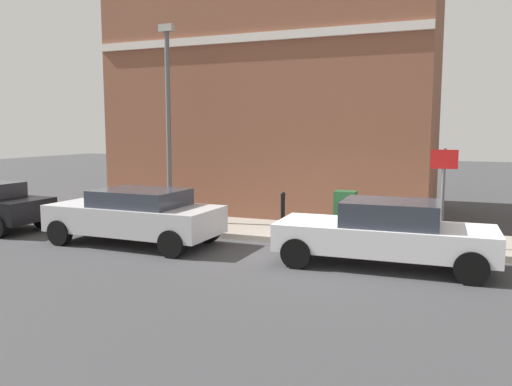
{
  "coord_description": "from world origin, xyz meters",
  "views": [
    {
      "loc": [
        -11.2,
        -2.72,
        2.86
      ],
      "look_at": [
        1.31,
        2.26,
        1.2
      ],
      "focal_mm": 35.79,
      "sensor_mm": 36.0,
      "label": 1
    }
  ],
  "objects_px": {
    "lamppost": "(168,115)",
    "car_silver": "(135,215)",
    "bollard_near_cabinet": "(283,209)",
    "car_white": "(385,233)",
    "utility_cabinet": "(345,215)",
    "street_sign": "(443,183)"
  },
  "relations": [
    {
      "from": "car_white",
      "to": "street_sign",
      "type": "height_order",
      "value": "street_sign"
    },
    {
      "from": "bollard_near_cabinet",
      "to": "lamppost",
      "type": "height_order",
      "value": "lamppost"
    },
    {
      "from": "car_silver",
      "to": "bollard_near_cabinet",
      "type": "distance_m",
      "value": 3.95
    },
    {
      "from": "car_white",
      "to": "bollard_near_cabinet",
      "type": "distance_m",
      "value": 3.85
    },
    {
      "from": "car_white",
      "to": "bollard_near_cabinet",
      "type": "relative_size",
      "value": 4.34
    },
    {
      "from": "utility_cabinet",
      "to": "lamppost",
      "type": "bearing_deg",
      "value": 89.57
    },
    {
      "from": "car_white",
      "to": "street_sign",
      "type": "xyz_separation_m",
      "value": [
        1.68,
        -1.06,
        0.94
      ]
    },
    {
      "from": "lamppost",
      "to": "car_silver",
      "type": "bearing_deg",
      "value": -169.33
    },
    {
      "from": "bollard_near_cabinet",
      "to": "lamppost",
      "type": "distance_m",
      "value": 4.38
    },
    {
      "from": "utility_cabinet",
      "to": "bollard_near_cabinet",
      "type": "bearing_deg",
      "value": 86.72
    },
    {
      "from": "car_silver",
      "to": "bollard_near_cabinet",
      "type": "bearing_deg",
      "value": -140.07
    },
    {
      "from": "car_white",
      "to": "bollard_near_cabinet",
      "type": "xyz_separation_m",
      "value": [
        2.34,
        3.06,
        -0.02
      ]
    },
    {
      "from": "car_silver",
      "to": "bollard_near_cabinet",
      "type": "xyz_separation_m",
      "value": [
        2.48,
        -3.07,
        -0.04
      ]
    },
    {
      "from": "bollard_near_cabinet",
      "to": "lamppost",
      "type": "relative_size",
      "value": 0.18
    },
    {
      "from": "car_white",
      "to": "car_silver",
      "type": "xyz_separation_m",
      "value": [
        -0.14,
        6.13,
        0.02
      ]
    },
    {
      "from": "car_silver",
      "to": "street_sign",
      "type": "xyz_separation_m",
      "value": [
        1.82,
        -7.19,
        0.92
      ]
    },
    {
      "from": "car_silver",
      "to": "lamppost",
      "type": "relative_size",
      "value": 0.77
    },
    {
      "from": "street_sign",
      "to": "utility_cabinet",
      "type": "bearing_deg",
      "value": 76.73
    },
    {
      "from": "utility_cabinet",
      "to": "bollard_near_cabinet",
      "type": "height_order",
      "value": "utility_cabinet"
    },
    {
      "from": "car_silver",
      "to": "street_sign",
      "type": "relative_size",
      "value": 1.91
    },
    {
      "from": "car_white",
      "to": "lamppost",
      "type": "relative_size",
      "value": 0.79
    },
    {
      "from": "street_sign",
      "to": "lamppost",
      "type": "height_order",
      "value": "lamppost"
    }
  ]
}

